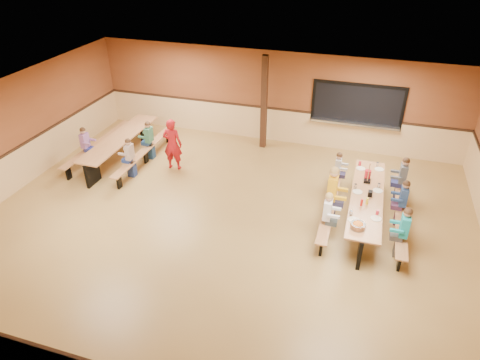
% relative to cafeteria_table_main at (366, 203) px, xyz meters
% --- Properties ---
extents(ground, '(12.00, 12.00, 0.00)m').
position_rel_cafeteria_table_main_xyz_m(ground, '(-3.22, -1.14, -0.53)').
color(ground, olive).
rests_on(ground, ground).
extents(room_envelope, '(12.04, 10.04, 3.02)m').
position_rel_cafeteria_table_main_xyz_m(room_envelope, '(-3.22, -1.14, 0.16)').
color(room_envelope, brown).
rests_on(room_envelope, ground).
extents(kitchen_pass_through, '(2.78, 0.28, 1.38)m').
position_rel_cafeteria_table_main_xyz_m(kitchen_pass_through, '(-0.62, 3.82, 0.96)').
color(kitchen_pass_through, black).
rests_on(kitchen_pass_through, ground).
extents(structural_post, '(0.18, 0.18, 3.00)m').
position_rel_cafeteria_table_main_xyz_m(structural_post, '(-3.42, 3.26, 0.97)').
color(structural_post, black).
rests_on(structural_post, ground).
extents(cafeteria_table_main, '(1.91, 3.70, 0.74)m').
position_rel_cafeteria_table_main_xyz_m(cafeteria_table_main, '(0.00, 0.00, 0.00)').
color(cafeteria_table_main, '#A86F42').
rests_on(cafeteria_table_main, ground).
extents(cafeteria_table_second, '(1.91, 3.70, 0.74)m').
position_rel_cafeteria_table_main_xyz_m(cafeteria_table_second, '(-7.39, 1.11, 0.00)').
color(cafeteria_table_second, '#A86F42').
rests_on(cafeteria_table_second, ground).
extents(seated_child_white_left, '(0.38, 0.31, 1.23)m').
position_rel_cafeteria_table_main_xyz_m(seated_child_white_left, '(-0.83, -0.96, 0.09)').
color(seated_child_white_left, white).
rests_on(seated_child_white_left, ground).
extents(seated_adult_yellow, '(0.48, 0.39, 1.43)m').
position_rel_cafeteria_table_main_xyz_m(seated_adult_yellow, '(-0.83, -0.13, 0.19)').
color(seated_adult_yellow, '#EDAD16').
rests_on(seated_adult_yellow, ground).
extents(seated_child_grey_left, '(0.33, 0.27, 1.14)m').
position_rel_cafeteria_table_main_xyz_m(seated_child_grey_left, '(-0.83, 1.24, 0.04)').
color(seated_child_grey_left, '#B1B1B1').
rests_on(seated_child_grey_left, ground).
extents(seated_child_teal_right, '(0.39, 0.32, 1.24)m').
position_rel_cafeteria_table_main_xyz_m(seated_child_teal_right, '(0.82, -1.09, 0.10)').
color(seated_child_teal_right, teal).
rests_on(seated_child_teal_right, ground).
extents(seated_child_navy_right, '(0.37, 0.30, 1.20)m').
position_rel_cafeteria_table_main_xyz_m(seated_child_navy_right, '(0.82, 0.14, 0.08)').
color(seated_child_navy_right, navy).
rests_on(seated_child_navy_right, ground).
extents(seated_child_char_right, '(0.39, 0.32, 1.26)m').
position_rel_cafeteria_table_main_xyz_m(seated_child_char_right, '(0.82, 1.22, 0.10)').
color(seated_child_char_right, '#4B5056').
rests_on(seated_child_char_right, ground).
extents(seated_child_purple_sec, '(0.35, 0.29, 1.18)m').
position_rel_cafeteria_table_main_xyz_m(seated_child_purple_sec, '(-8.21, 0.52, 0.06)').
color(seated_child_purple_sec, '#925E99').
rests_on(seated_child_purple_sec, ground).
extents(seated_child_green_sec, '(0.37, 0.30, 1.20)m').
position_rel_cafeteria_table_main_xyz_m(seated_child_green_sec, '(-6.56, 1.43, 0.08)').
color(seated_child_green_sec, '#377358').
rests_on(seated_child_green_sec, ground).
extents(seated_child_tan_sec, '(0.35, 0.29, 1.17)m').
position_rel_cafeteria_table_main_xyz_m(seated_child_tan_sec, '(-6.56, 0.26, 0.06)').
color(seated_child_tan_sec, tan).
rests_on(seated_child_tan_sec, ground).
extents(standing_woman, '(0.60, 0.42, 1.58)m').
position_rel_cafeteria_table_main_xyz_m(standing_woman, '(-5.60, 1.06, 0.26)').
color(standing_woman, '#A81319').
rests_on(standing_woman, ground).
extents(punch_pitcher, '(0.16, 0.16, 0.22)m').
position_rel_cafeteria_table_main_xyz_m(punch_pitcher, '(-0.05, 0.85, 0.32)').
color(punch_pitcher, red).
rests_on(punch_pitcher, cafeteria_table_main).
extents(chip_bowl, '(0.32, 0.32, 0.15)m').
position_rel_cafeteria_table_main_xyz_m(chip_bowl, '(-0.13, -1.37, 0.29)').
color(chip_bowl, orange).
rests_on(chip_bowl, cafeteria_table_main).
extents(napkin_dispenser, '(0.10, 0.14, 0.13)m').
position_rel_cafeteria_table_main_xyz_m(napkin_dispenser, '(0.06, 0.01, 0.28)').
color(napkin_dispenser, black).
rests_on(napkin_dispenser, cafeteria_table_main).
extents(condiment_mustard, '(0.06, 0.06, 0.17)m').
position_rel_cafeteria_table_main_xyz_m(condiment_mustard, '(0.01, -0.37, 0.30)').
color(condiment_mustard, yellow).
rests_on(condiment_mustard, cafeteria_table_main).
extents(condiment_ketchup, '(0.06, 0.06, 0.17)m').
position_rel_cafeteria_table_main_xyz_m(condiment_ketchup, '(-0.11, -0.47, 0.30)').
color(condiment_ketchup, '#B2140F').
rests_on(condiment_ketchup, cafeteria_table_main).
extents(table_paddle, '(0.16, 0.16, 0.56)m').
position_rel_cafeteria_table_main_xyz_m(table_paddle, '(-0.04, 0.65, 0.35)').
color(table_paddle, black).
rests_on(table_paddle, cafeteria_table_main).
extents(place_settings, '(0.65, 3.30, 0.11)m').
position_rel_cafeteria_table_main_xyz_m(place_settings, '(-0.00, 0.00, 0.27)').
color(place_settings, beige).
rests_on(place_settings, cafeteria_table_main).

